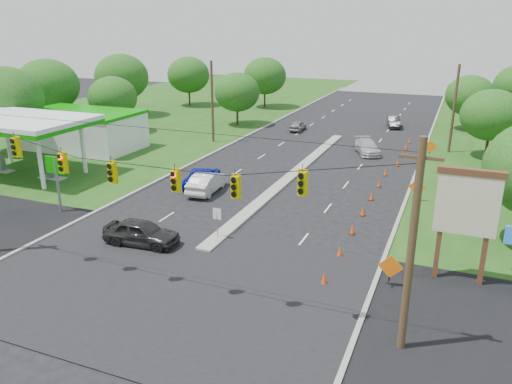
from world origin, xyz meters
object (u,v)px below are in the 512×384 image
at_px(white_sedan, 207,182).
at_px(black_sedan, 141,233).
at_px(pylon_sign, 473,209).
at_px(blue_pickup, 202,177).
at_px(gas_station, 73,128).

bearing_deg(white_sedan, black_sedan, 90.78).
distance_m(pylon_sign, white_sedan, 21.00).
height_order(pylon_sign, blue_pickup, pylon_sign).
bearing_deg(white_sedan, blue_pickup, -54.44).
height_order(gas_station, pylon_sign, pylon_sign).
xyz_separation_m(gas_station, pylon_sign, (37.95, -14.05, 1.42)).
height_order(gas_station, white_sedan, gas_station).
bearing_deg(pylon_sign, black_sedan, -171.70).
bearing_deg(black_sedan, gas_station, 45.12).
bearing_deg(black_sedan, white_sedan, 0.84).
bearing_deg(gas_station, blue_pickup, -15.55).
bearing_deg(pylon_sign, blue_pickup, 155.80).
relative_size(gas_station, white_sedan, 4.03).
relative_size(pylon_sign, black_sedan, 1.30).
distance_m(black_sedan, blue_pickup, 12.00).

